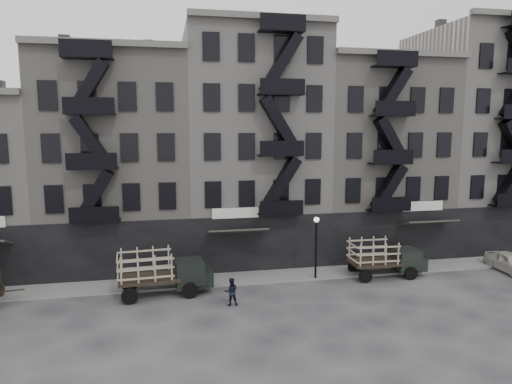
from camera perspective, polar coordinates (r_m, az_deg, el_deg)
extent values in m
plane|color=#38383A|center=(27.99, 3.20, -13.03)|extent=(140.00, 140.00, 0.00)
cube|color=slate|center=(31.39, 1.46, -10.49)|extent=(55.00, 2.50, 0.15)
cube|color=#4C4744|center=(36.97, -29.01, 11.02)|extent=(0.70, 0.70, 1.20)
cube|color=gray|center=(35.50, -16.81, 3.60)|extent=(10.00, 10.00, 15.00)
cube|color=black|center=(31.55, -17.23, -7.11)|extent=(10.00, 0.35, 4.00)
cube|color=#595651|center=(30.70, -18.36, 17.30)|extent=(10.00, 0.50, 0.40)
cube|color=#4C4744|center=(36.23, -22.28, 16.29)|extent=(0.70, 0.70, 1.20)
cube|color=#4C4744|center=(35.67, -13.19, 16.81)|extent=(0.70, 0.70, 1.20)
cube|color=#A59F98|center=(35.89, -0.70, 5.60)|extent=(10.00, 10.00, 17.00)
cube|color=black|center=(32.05, 0.96, -6.50)|extent=(10.00, 0.35, 4.00)
cube|color=#595651|center=(31.61, 1.11, 21.12)|extent=(10.00, 0.50, 0.40)
cube|color=#4C4744|center=(36.20, -5.70, 20.07)|extent=(0.70, 0.70, 1.20)
cube|color=#4C4744|center=(37.16, 3.30, 19.78)|extent=(0.70, 0.70, 1.20)
cube|color=gray|center=(39.04, 13.92, 4.10)|extent=(10.00, 10.00, 15.00)
cube|color=black|center=(35.48, 17.02, -5.41)|extent=(10.00, 0.35, 4.00)
cube|color=#595651|center=(34.74, 18.13, 16.20)|extent=(10.00, 0.50, 0.40)
cube|color=#4C4744|center=(38.17, 10.10, 16.32)|extent=(0.70, 0.70, 1.20)
cube|color=#4C4744|center=(40.45, 17.66, 15.60)|extent=(0.70, 0.70, 1.20)
cube|color=#A59F98|center=(44.17, 25.88, 5.92)|extent=(10.00, 10.00, 18.00)
cube|color=#4C4744|center=(43.25, 23.36, 18.85)|extent=(0.70, 0.70, 1.20)
cube|color=#4C4744|center=(46.48, 29.23, 17.69)|extent=(0.70, 0.70, 1.20)
cylinder|color=black|center=(30.55, 7.50, -7.31)|extent=(0.14, 0.14, 4.00)
sphere|color=silver|center=(30.06, 7.57, -3.45)|extent=(0.36, 0.36, 0.36)
cube|color=black|center=(28.58, -13.21, -10.44)|extent=(3.72, 2.37, 0.19)
cube|color=black|center=(28.72, -8.31, -9.98)|extent=(1.82, 2.01, 1.58)
cube|color=black|center=(28.95, -6.41, -10.46)|extent=(0.96, 1.64, 0.95)
cylinder|color=black|center=(27.96, -8.22, -12.09)|extent=(0.96, 0.30, 0.95)
cylinder|color=black|center=(29.93, -8.75, -10.72)|extent=(0.96, 0.30, 0.95)
cylinder|color=black|center=(27.78, -15.51, -12.45)|extent=(0.96, 0.30, 0.95)
cylinder|color=black|center=(29.76, -15.53, -11.04)|extent=(0.96, 0.30, 0.95)
cube|color=black|center=(32.20, 14.64, -8.51)|extent=(3.35, 2.02, 0.18)
cube|color=black|center=(33.15, 18.20, -7.99)|extent=(1.60, 1.79, 1.46)
cube|color=black|center=(33.64, 19.51, -8.34)|extent=(0.81, 1.48, 0.88)
cylinder|color=black|center=(32.48, 18.81, -9.61)|extent=(0.88, 0.23, 0.88)
cylinder|color=black|center=(34.12, 17.22, -8.68)|extent=(0.88, 0.23, 0.88)
cylinder|color=black|center=(31.10, 13.53, -10.19)|extent=(0.88, 0.23, 0.88)
cylinder|color=black|center=(32.81, 12.16, -9.17)|extent=(0.88, 0.23, 0.88)
imported|color=#BAB6A7|center=(36.92, 29.20, -7.69)|extent=(1.73, 4.09, 1.38)
imported|color=black|center=(26.61, -3.12, -12.32)|extent=(0.81, 0.64, 1.61)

